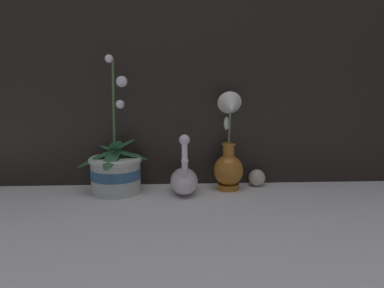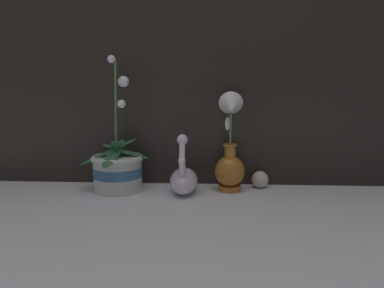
{
  "view_description": "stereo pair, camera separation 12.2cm",
  "coord_description": "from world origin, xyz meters",
  "views": [
    {
      "loc": [
        -0.03,
        -1.1,
        0.36
      ],
      "look_at": [
        0.03,
        0.11,
        0.16
      ],
      "focal_mm": 35.0,
      "sensor_mm": 36.0,
      "label": 1
    },
    {
      "loc": [
        0.09,
        -1.1,
        0.36
      ],
      "look_at": [
        0.03,
        0.11,
        0.16
      ],
      "focal_mm": 35.0,
      "sensor_mm": 36.0,
      "label": 2
    }
  ],
  "objects": [
    {
      "name": "window_backdrop",
      "position": [
        0.0,
        0.23,
        0.6
      ],
      "size": [
        2.8,
        0.03,
        1.2
      ],
      "color": "black",
      "rests_on": "ground_plane"
    },
    {
      "name": "swan_figurine",
      "position": [
        -0.0,
        0.1,
        0.05
      ],
      "size": [
        0.09,
        0.18,
        0.2
      ],
      "color": "white",
      "rests_on": "ground_plane"
    },
    {
      "name": "orchid_potted_plant",
      "position": [
        -0.23,
        0.12,
        0.08
      ],
      "size": [
        0.23,
        0.24,
        0.45
      ],
      "color": "beige",
      "rests_on": "ground_plane"
    },
    {
      "name": "blue_vase",
      "position": [
        0.15,
        0.13,
        0.12
      ],
      "size": [
        0.1,
        0.12,
        0.33
      ],
      "color": "#B26B23",
      "rests_on": "ground_plane"
    },
    {
      "name": "ground_plane",
      "position": [
        0.0,
        0.0,
        0.0
      ],
      "size": [
        2.8,
        2.8,
        0.0
      ],
      "primitive_type": "plane",
      "color": "silver"
    },
    {
      "name": "glass_sphere",
      "position": [
        0.26,
        0.17,
        0.03
      ],
      "size": [
        0.06,
        0.06,
        0.06
      ],
      "color": "beige",
      "rests_on": "ground_plane"
    }
  ]
}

